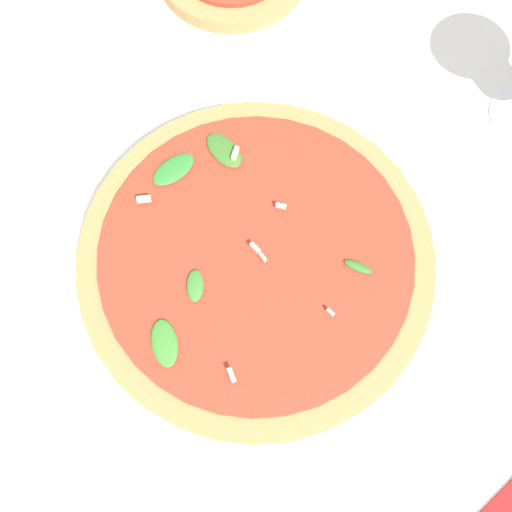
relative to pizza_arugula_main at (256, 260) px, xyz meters
name	(u,v)px	position (x,y,z in m)	size (l,w,h in m)	color
ground_plane	(231,270)	(-0.02, 0.02, -0.02)	(6.00, 6.00, 0.00)	silver
pizza_arugula_main	(256,260)	(0.00, 0.00, 0.00)	(0.37, 0.37, 0.05)	white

